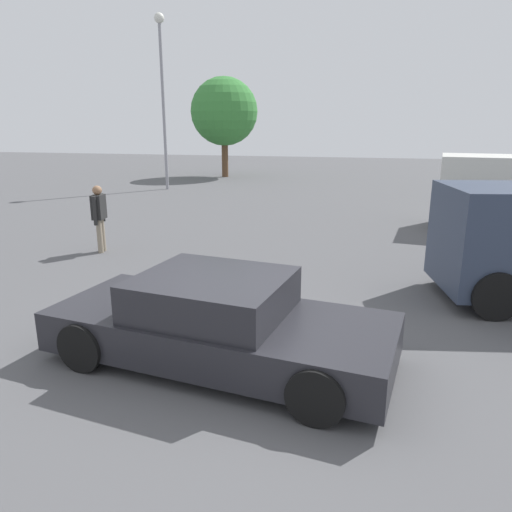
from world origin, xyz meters
TOP-DOWN VIEW (x-y plane):
  - ground_plane at (0.00, 0.00)m, footprint 80.00×80.00m
  - sedan_foreground at (-0.38, 0.12)m, footprint 4.64×2.44m
  - pedestrian at (-4.85, 4.77)m, footprint 0.30×0.56m
  - light_post_near at (-7.98, 15.90)m, footprint 0.44×0.44m
  - tree_back_left at (-6.88, 21.74)m, footprint 3.79×3.79m

SIDE VIEW (x-z plane):
  - ground_plane at x=0.00m, z-range 0.00..0.00m
  - sedan_foreground at x=-0.38m, z-range -0.04..1.13m
  - pedestrian at x=-4.85m, z-range 0.15..1.77m
  - tree_back_left at x=-6.88m, z-range 0.87..6.44m
  - light_post_near at x=-7.98m, z-range 1.24..8.91m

